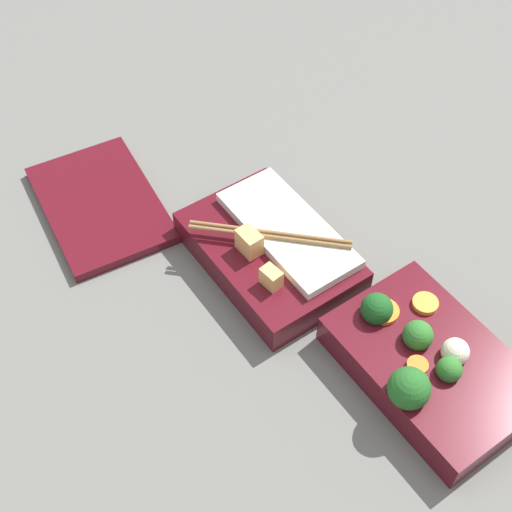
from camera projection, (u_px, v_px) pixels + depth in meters
The scene contains 4 objects.
ground_plane at pixel (345, 316), 0.83m from camera, with size 3.00×3.00×0.00m, color slate.
bento_tray_vegetable at pixel (428, 363), 0.76m from camera, with size 0.21×0.15×0.07m.
bento_tray_rice at pixel (272, 250), 0.86m from camera, with size 0.21×0.15×0.07m.
bento_lid at pixel (100, 204), 0.93m from camera, with size 0.21×0.14×0.01m, color #510F19.
Camera 1 is at (-0.32, 0.35, 0.68)m, focal length 50.00 mm.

